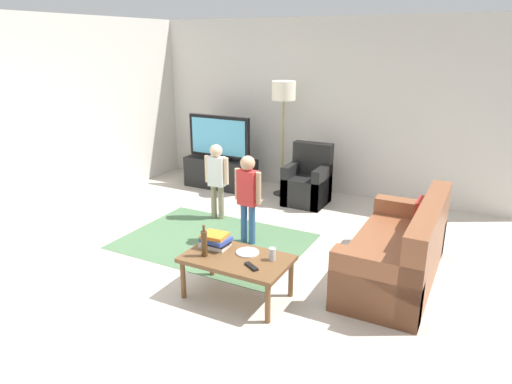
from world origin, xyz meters
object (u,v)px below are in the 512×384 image
Objects in this scene: tv_stand at (221,173)px; book_stack at (216,240)px; couch at (403,254)px; bottle at (204,243)px; tv at (219,138)px; coffee_table at (237,262)px; floor_lamp at (284,97)px; tv_remote at (251,266)px; armchair at (308,184)px; child_center at (248,192)px; child_near_tv at (217,175)px; plate at (248,252)px; soda_can at (272,254)px.

book_stack reaches higher than tv_stand.
couch reaches higher than bottle.
tv is 3.27m from book_stack.
coffee_table is at bearing -141.31° from couch.
tv_stand is 0.67× the size of floor_lamp.
floor_lamp is 3.54m from tv_remote.
child_center is at bearing -93.38° from armchair.
armchair is at bearing 53.81° from child_near_tv.
tv_remote is (0.50, 0.00, -0.12)m from bottle.
armchair is 2.77m from plate.
armchair is at bearing 104.78° from soda_can.
coffee_table is at bearing -52.67° from child_near_tv.
bottle is 0.43m from plate.
child_near_tv reaches higher than soda_can.
child_near_tv is at bearing 145.66° from child_center.
couch is 1.72× the size of child_near_tv.
tv_stand is 3.28m from book_stack.
tv reaches higher than bottle.
book_stack is (0.63, -2.95, -1.05)m from floor_lamp.
floor_lamp is 3.37m from soda_can.
book_stack is at bearing -58.71° from tv.
tv is 0.61× the size of couch.
plate is at bearing -49.49° from child_near_tv.
tv_stand is 3.78m from couch.
bottle is at bearing -78.51° from floor_lamp.
child_near_tv is at bearing -59.91° from tv_stand.
floor_lamp reaches higher than child_center.
child_center is 1.09× the size of coffee_table.
tv_stand is 3.63m from soda_can.
couch is at bearing 36.35° from bottle.
tv_stand is at bearing -171.83° from floor_lamp.
bottle reaches higher than book_stack.
armchair is at bearing 134.11° from couch.
floor_lamp is at bearing 75.76° from child_near_tv.
couch is (3.31, -1.81, -0.56)m from tv.
couch is 8.18× the size of plate.
couch is at bearing -28.92° from tv_stand.
bottle is (0.01, -0.21, 0.06)m from book_stack.
tv_remote is at bearing -70.13° from floor_lamp.
bottle is (1.70, -3.01, 0.31)m from tv_stand.
armchair is 0.51× the size of floor_lamp.
armchair is 3.03× the size of book_stack.
child_center reaches higher than bottle.
floor_lamp is at bearing 108.42° from plate.
armchair is at bearing 99.48° from plate.
couch is (3.31, -1.83, 0.05)m from tv_stand.
child_near_tv is at bearing -126.19° from armchair.
book_stack is at bearing -58.13° from child_near_tv.
book_stack is at bearing 93.59° from bottle.
armchair is 4.09× the size of plate.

